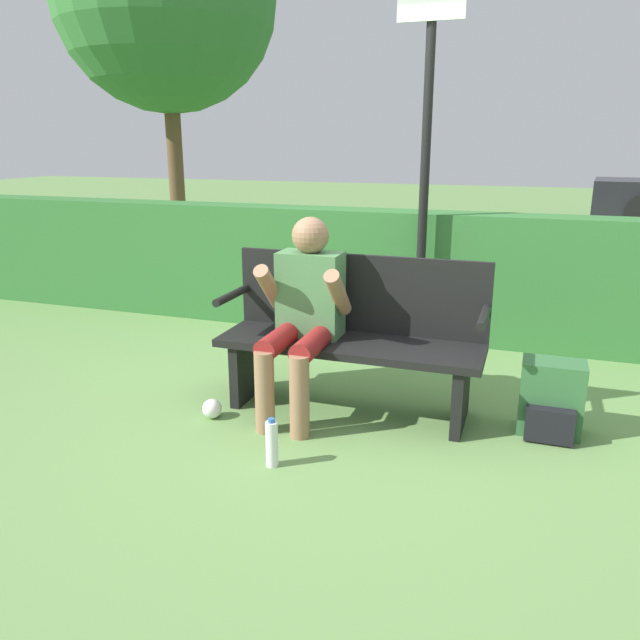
{
  "coord_description": "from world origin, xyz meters",
  "views": [
    {
      "loc": [
        0.97,
        -3.38,
        1.59
      ],
      "look_at": [
        -0.15,
        -0.1,
        0.59
      ],
      "focal_mm": 35.0,
      "sensor_mm": 36.0,
      "label": 1
    }
  ],
  "objects_px": {
    "water_bottle": "(272,443)",
    "backpack": "(551,400)",
    "person_seated": "(304,308)",
    "signpost": "(426,138)",
    "park_bench": "(353,336)"
  },
  "relations": [
    {
      "from": "water_bottle",
      "to": "backpack",
      "type": "bearing_deg",
      "value": 32.26
    },
    {
      "from": "park_bench",
      "to": "water_bottle",
      "type": "height_order",
      "value": "park_bench"
    },
    {
      "from": "park_bench",
      "to": "water_bottle",
      "type": "distance_m",
      "value": 0.92
    },
    {
      "from": "person_seated",
      "to": "backpack",
      "type": "distance_m",
      "value": 1.48
    },
    {
      "from": "person_seated",
      "to": "signpost",
      "type": "xyz_separation_m",
      "value": [
        0.43,
        1.43,
        0.96
      ]
    },
    {
      "from": "person_seated",
      "to": "signpost",
      "type": "distance_m",
      "value": 1.77
    },
    {
      "from": "person_seated",
      "to": "water_bottle",
      "type": "height_order",
      "value": "person_seated"
    },
    {
      "from": "person_seated",
      "to": "signpost",
      "type": "relative_size",
      "value": 0.42
    },
    {
      "from": "signpost",
      "to": "water_bottle",
      "type": "bearing_deg",
      "value": -99.22
    },
    {
      "from": "signpost",
      "to": "backpack",
      "type": "bearing_deg",
      "value": -52.88
    },
    {
      "from": "water_bottle",
      "to": "person_seated",
      "type": "bearing_deg",
      "value": 96.94
    },
    {
      "from": "park_bench",
      "to": "water_bottle",
      "type": "relative_size",
      "value": 6.05
    },
    {
      "from": "park_bench",
      "to": "person_seated",
      "type": "height_order",
      "value": "person_seated"
    },
    {
      "from": "water_bottle",
      "to": "signpost",
      "type": "height_order",
      "value": "signpost"
    },
    {
      "from": "person_seated",
      "to": "backpack",
      "type": "bearing_deg",
      "value": 5.32
    }
  ]
}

